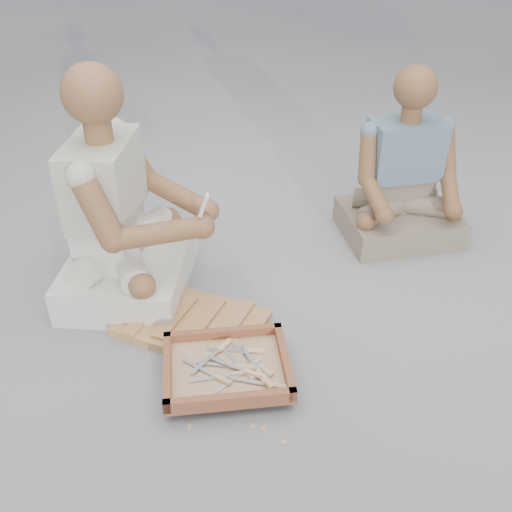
# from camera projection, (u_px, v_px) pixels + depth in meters

# --- Properties ---
(ground) EXTENTS (60.00, 60.00, 0.00)m
(ground) POSITION_uv_depth(u_px,v_px,m) (268.00, 343.00, 2.29)
(ground) COLOR #949499
(ground) RESTS_ON ground
(carved_panel) EXTENTS (0.66, 0.52, 0.04)m
(carved_panel) POSITION_uv_depth(u_px,v_px,m) (192.00, 323.00, 2.37)
(carved_panel) COLOR #AF7A43
(carved_panel) RESTS_ON ground
(tool_tray) EXTENTS (0.54, 0.47, 0.06)m
(tool_tray) POSITION_uv_depth(u_px,v_px,m) (227.00, 368.00, 2.10)
(tool_tray) COLOR brown
(tool_tray) RESTS_ON carved_panel
(chisel_0) EXTENTS (0.22, 0.02, 0.02)m
(chisel_0) POSITION_uv_depth(u_px,v_px,m) (240.00, 367.00, 2.09)
(chisel_0) COLOR silver
(chisel_0) RESTS_ON tool_tray
(chisel_1) EXTENTS (0.13, 0.20, 0.02)m
(chisel_1) POSITION_uv_depth(u_px,v_px,m) (259.00, 373.00, 2.06)
(chisel_1) COLOR silver
(chisel_1) RESTS_ON tool_tray
(chisel_2) EXTENTS (0.21, 0.09, 0.02)m
(chisel_2) POSITION_uv_depth(u_px,v_px,m) (234.00, 375.00, 2.06)
(chisel_2) COLOR silver
(chisel_2) RESTS_ON tool_tray
(chisel_3) EXTENTS (0.21, 0.11, 0.02)m
(chisel_3) POSITION_uv_depth(u_px,v_px,m) (218.00, 377.00, 2.05)
(chisel_3) COLOR silver
(chisel_3) RESTS_ON tool_tray
(chisel_4) EXTENTS (0.14, 0.19, 0.02)m
(chisel_4) POSITION_uv_depth(u_px,v_px,m) (248.00, 368.00, 2.09)
(chisel_4) COLOR silver
(chisel_4) RESTS_ON tool_tray
(chisel_5) EXTENTS (0.18, 0.16, 0.02)m
(chisel_5) POSITION_uv_depth(u_px,v_px,m) (262.00, 368.00, 2.09)
(chisel_5) COLOR silver
(chisel_5) RESTS_ON tool_tray
(chisel_6) EXTENTS (0.12, 0.20, 0.02)m
(chisel_6) POSITION_uv_depth(u_px,v_px,m) (220.00, 348.00, 2.17)
(chisel_6) COLOR silver
(chisel_6) RESTS_ON tool_tray
(chisel_7) EXTENTS (0.14, 0.19, 0.02)m
(chisel_7) POSITION_uv_depth(u_px,v_px,m) (265.00, 378.00, 2.03)
(chisel_7) COLOR silver
(chisel_7) RESTS_ON tool_tray
(chisel_8) EXTENTS (0.17, 0.17, 0.02)m
(chisel_8) POSITION_uv_depth(u_px,v_px,m) (245.00, 371.00, 2.08)
(chisel_8) COLOR silver
(chisel_8) RESTS_ON tool_tray
(chisel_9) EXTENTS (0.21, 0.09, 0.02)m
(chisel_9) POSITION_uv_depth(u_px,v_px,m) (248.00, 372.00, 2.06)
(chisel_9) COLOR silver
(chisel_9) RESTS_ON tool_tray
(chisel_10) EXTENTS (0.22, 0.04, 0.02)m
(chisel_10) POSITION_uv_depth(u_px,v_px,m) (250.00, 351.00, 2.17)
(chisel_10) COLOR silver
(chisel_10) RESTS_ON tool_tray
(chisel_11) EXTENTS (0.22, 0.04, 0.02)m
(chisel_11) POSITION_uv_depth(u_px,v_px,m) (274.00, 385.00, 2.01)
(chisel_11) COLOR silver
(chisel_11) RESTS_ON tool_tray
(wood_chip_0) EXTENTS (0.02, 0.02, 0.00)m
(wood_chip_0) POSITION_uv_depth(u_px,v_px,m) (260.00, 339.00, 2.31)
(wood_chip_0) COLOR tan
(wood_chip_0) RESTS_ON ground
(wood_chip_1) EXTENTS (0.02, 0.02, 0.00)m
(wood_chip_1) POSITION_uv_depth(u_px,v_px,m) (230.00, 371.00, 2.16)
(wood_chip_1) COLOR tan
(wood_chip_1) RESTS_ON ground
(wood_chip_2) EXTENTS (0.02, 0.02, 0.00)m
(wood_chip_2) POSITION_uv_depth(u_px,v_px,m) (276.00, 328.00, 2.37)
(wood_chip_2) COLOR tan
(wood_chip_2) RESTS_ON ground
(wood_chip_3) EXTENTS (0.02, 0.02, 0.00)m
(wood_chip_3) POSITION_uv_depth(u_px,v_px,m) (264.00, 427.00, 1.94)
(wood_chip_3) COLOR tan
(wood_chip_3) RESTS_ON ground
(wood_chip_4) EXTENTS (0.02, 0.02, 0.00)m
(wood_chip_4) POSITION_uv_depth(u_px,v_px,m) (240.00, 349.00, 2.26)
(wood_chip_4) COLOR tan
(wood_chip_4) RESTS_ON ground
(wood_chip_5) EXTENTS (0.02, 0.02, 0.00)m
(wood_chip_5) POSITION_uv_depth(u_px,v_px,m) (186.00, 331.00, 2.35)
(wood_chip_5) COLOR tan
(wood_chip_5) RESTS_ON ground
(wood_chip_6) EXTENTS (0.02, 0.02, 0.00)m
(wood_chip_6) POSITION_uv_depth(u_px,v_px,m) (190.00, 426.00, 1.95)
(wood_chip_6) COLOR tan
(wood_chip_6) RESTS_ON ground
(wood_chip_7) EXTENTS (0.02, 0.02, 0.00)m
(wood_chip_7) POSITION_uv_depth(u_px,v_px,m) (256.00, 385.00, 2.10)
(wood_chip_7) COLOR tan
(wood_chip_7) RESTS_ON ground
(wood_chip_8) EXTENTS (0.02, 0.02, 0.00)m
(wood_chip_8) POSITION_uv_depth(u_px,v_px,m) (284.00, 442.00, 1.89)
(wood_chip_8) COLOR tan
(wood_chip_8) RESTS_ON ground
(wood_chip_9) EXTENTS (0.02, 0.02, 0.00)m
(wood_chip_9) POSITION_uv_depth(u_px,v_px,m) (257.00, 385.00, 2.10)
(wood_chip_9) COLOR tan
(wood_chip_9) RESTS_ON ground
(wood_chip_10) EXTENTS (0.02, 0.02, 0.00)m
(wood_chip_10) POSITION_uv_depth(u_px,v_px,m) (253.00, 426.00, 1.95)
(wood_chip_10) COLOR tan
(wood_chip_10) RESTS_ON ground
(craftsman) EXTENTS (0.69, 0.67, 1.00)m
(craftsman) POSITION_uv_depth(u_px,v_px,m) (122.00, 220.00, 2.43)
(craftsman) COLOR silver
(craftsman) RESTS_ON ground
(companion) EXTENTS (0.67, 0.60, 0.87)m
(companion) POSITION_uv_depth(u_px,v_px,m) (403.00, 184.00, 2.83)
(companion) COLOR gray
(companion) RESTS_ON ground
(mobile_phone) EXTENTS (0.05, 0.05, 0.10)m
(mobile_phone) POSITION_uv_depth(u_px,v_px,m) (204.00, 205.00, 2.28)
(mobile_phone) COLOR silver
(mobile_phone) RESTS_ON craftsman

